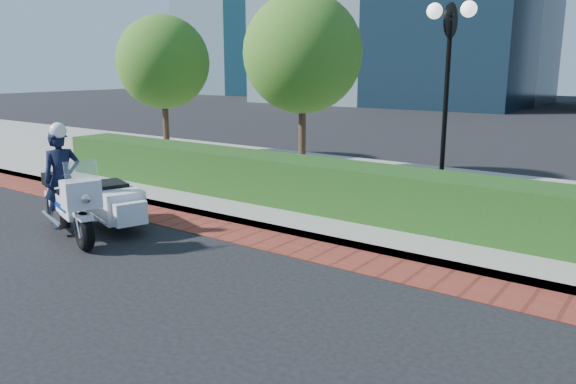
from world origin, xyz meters
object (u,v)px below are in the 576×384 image
Objects in this scene: tree_b at (303,53)px; police_motorcycle at (86,196)px; lamppost at (447,73)px; tree_a at (163,62)px.

tree_b is 1.92× the size of police_motorcycle.
lamppost is 0.92× the size of tree_a.
tree_a is at bearing 172.59° from lamppost.
lamppost is at bearing 65.73° from police_motorcycle.
tree_a is 5.50m from tree_b.
police_motorcycle is at bearing -93.13° from tree_b.
lamppost is 4.71m from tree_b.
police_motorcycle is (-0.36, -6.63, -2.71)m from tree_b.
tree_a reaches higher than police_motorcycle.
tree_a reaches higher than lamppost.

